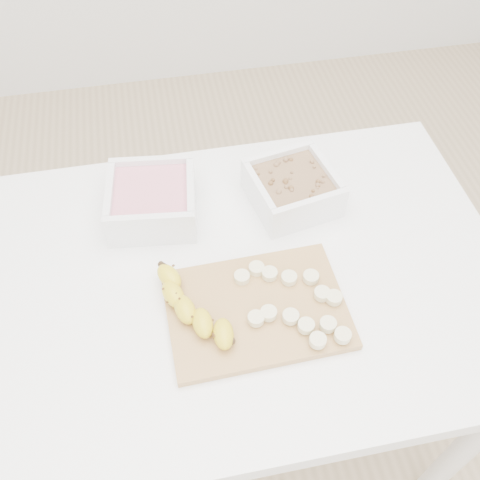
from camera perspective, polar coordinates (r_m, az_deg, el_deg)
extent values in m
plane|color=#C6AD89|center=(1.67, 0.21, -18.50)|extent=(3.50, 3.50, 0.00)
cube|color=white|center=(1.01, 0.33, -4.12)|extent=(1.00, 0.70, 0.04)
cylinder|color=white|center=(1.36, 22.69, -19.93)|extent=(0.05, 0.05, 0.71)
cylinder|color=white|center=(1.52, -18.62, -5.72)|extent=(0.05, 0.05, 0.71)
cylinder|color=white|center=(1.58, 13.97, -0.70)|extent=(0.05, 0.05, 0.71)
cube|color=white|center=(1.07, -9.35, 4.24)|extent=(0.19, 0.19, 0.08)
cube|color=#D37C8E|center=(1.07, -9.37, 4.36)|extent=(0.16, 0.16, 0.05)
cube|color=white|center=(1.09, 5.61, 5.54)|extent=(0.19, 0.19, 0.08)
cube|color=brown|center=(1.09, 5.62, 5.66)|extent=(0.16, 0.16, 0.04)
cube|color=#A58848|center=(0.95, 1.75, -7.40)|extent=(0.32, 0.23, 0.01)
cylinder|color=beige|center=(0.97, 0.20, -3.98)|extent=(0.03, 0.03, 0.01)
cylinder|color=beige|center=(0.98, 1.77, -3.06)|extent=(0.03, 0.03, 0.01)
cylinder|color=beige|center=(0.97, 3.17, -3.62)|extent=(0.03, 0.03, 0.01)
cylinder|color=beige|center=(0.97, 5.25, -4.06)|extent=(0.03, 0.03, 0.01)
cylinder|color=beige|center=(0.97, 7.57, -3.94)|extent=(0.03, 0.03, 0.01)
cylinder|color=beige|center=(0.95, 8.75, -5.68)|extent=(0.03, 0.03, 0.01)
cylinder|color=beige|center=(0.95, 9.99, -6.08)|extent=(0.03, 0.03, 0.01)
cylinder|color=beige|center=(0.92, 1.72, -8.37)|extent=(0.03, 0.03, 0.01)
cylinder|color=beige|center=(0.92, 3.07, -7.80)|extent=(0.03, 0.03, 0.01)
cylinder|color=beige|center=(0.92, 5.43, -8.14)|extent=(0.03, 0.03, 0.01)
cylinder|color=beige|center=(0.91, 7.06, -9.07)|extent=(0.03, 0.03, 0.01)
cylinder|color=beige|center=(0.92, 9.36, -8.87)|extent=(0.03, 0.03, 0.01)
cylinder|color=beige|center=(0.91, 10.89, -9.96)|extent=(0.03, 0.03, 0.01)
cylinder|color=beige|center=(0.90, 8.29, -10.55)|extent=(0.03, 0.03, 0.01)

